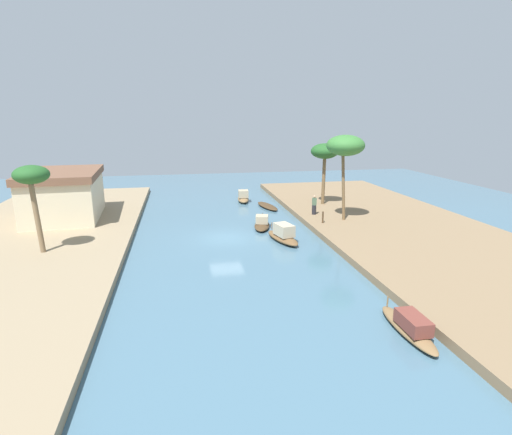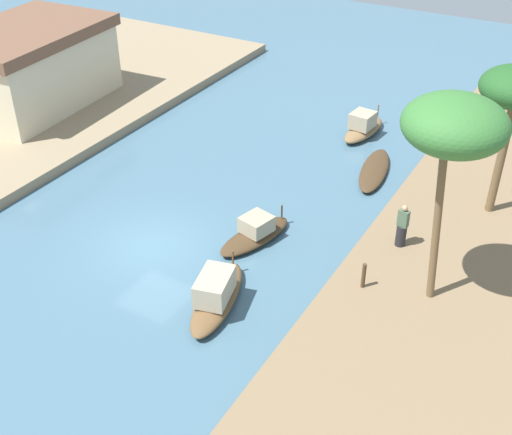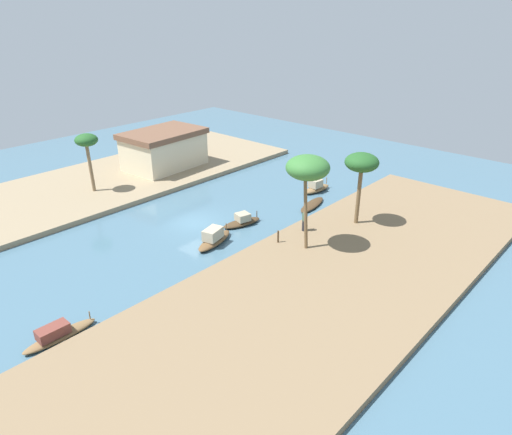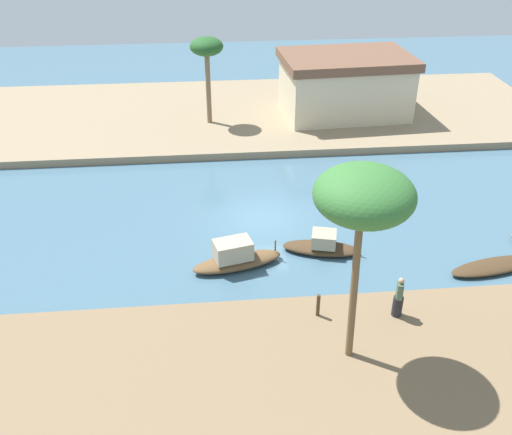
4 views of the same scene
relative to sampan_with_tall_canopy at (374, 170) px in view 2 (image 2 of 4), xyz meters
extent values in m
plane|color=#476B7F|center=(-9.65, 5.34, -0.18)|extent=(71.46, 71.46, 0.00)
ellipsoid|color=#47331E|center=(0.00, 0.00, 0.00)|extent=(4.38, 1.96, 0.35)
ellipsoid|color=brown|center=(-11.21, 1.29, 0.07)|extent=(4.23, 2.18, 0.50)
cube|color=tan|center=(-11.40, 1.24, 0.75)|extent=(1.81, 1.38, 0.85)
cylinder|color=brown|center=(-9.47, 1.72, 0.55)|extent=(0.07, 0.07, 0.55)
ellipsoid|color=#47331E|center=(-7.30, 2.07, 0.02)|extent=(3.72, 2.04, 0.40)
cube|color=tan|center=(-7.21, 2.04, 0.54)|extent=(1.30, 1.25, 0.64)
cylinder|color=#47331E|center=(-5.80, 1.69, 0.46)|extent=(0.07, 0.07, 0.55)
ellipsoid|color=brown|center=(3.47, 1.94, 0.08)|extent=(3.49, 1.48, 0.52)
cube|color=tan|center=(3.23, 1.97, 0.73)|extent=(1.25, 1.15, 0.77)
cylinder|color=brown|center=(4.95, 1.80, 0.61)|extent=(0.07, 0.07, 0.64)
cylinder|color=#232328|center=(-5.41, -3.09, 0.71)|extent=(0.46, 0.46, 0.84)
cube|color=#4C664C|center=(-5.41, -3.09, 1.47)|extent=(0.30, 0.43, 0.67)
sphere|color=tan|center=(-5.41, -3.09, 1.91)|extent=(0.23, 0.23, 0.23)
cylinder|color=#4C3823|center=(-8.41, -2.83, 0.77)|extent=(0.14, 0.14, 0.96)
cylinder|color=brown|center=(-7.70, -4.79, 3.11)|extent=(0.25, 0.63, 5.63)
ellipsoid|color=#387533|center=(-7.70, -4.79, 6.55)|extent=(3.12, 3.12, 1.71)
cylinder|color=brown|center=(-1.29, -5.41, 2.65)|extent=(0.33, 0.36, 4.71)
cube|color=beige|center=(-2.63, 18.41, 2.04)|extent=(8.49, 6.03, 3.49)
cube|color=brown|center=(-2.63, 18.41, 4.08)|extent=(9.00, 6.39, 0.59)
camera|label=1|loc=(-39.03, 8.59, 8.89)|focal=28.31mm
camera|label=2|loc=(-25.52, -8.47, 14.71)|focal=46.47mm
camera|label=3|loc=(-33.27, -22.98, 16.82)|focal=32.90mm
camera|label=4|loc=(-12.36, -19.62, 14.82)|focal=40.62mm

